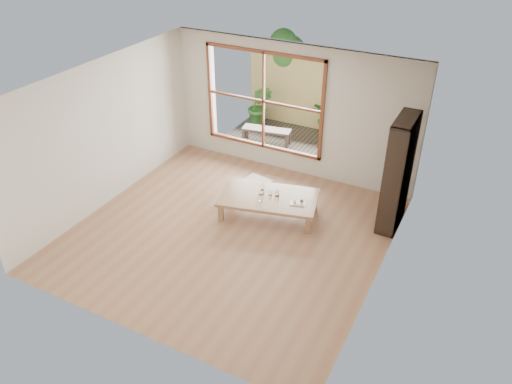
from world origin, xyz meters
TOP-DOWN VIEW (x-y plane):
  - ground at (0.00, 0.00)m, footprint 5.00×5.00m
  - low_table at (0.33, 0.79)m, footprint 1.88×1.33m
  - floor_cushion at (-0.34, 1.57)m, footprint 0.60×0.60m
  - bookshelf at (2.32, 1.52)m, footprint 0.31×0.88m
  - glass_tall at (0.26, 0.60)m, footprint 0.06×0.06m
  - glass_mid at (0.45, 0.87)m, footprint 0.08×0.08m
  - glass_short at (0.33, 0.84)m, footprint 0.06×0.06m
  - glass_small at (0.19, 0.80)m, footprint 0.07×0.07m
  - food_tray at (0.88, 0.82)m, footprint 0.30×0.26m
  - deck at (-0.60, 3.56)m, footprint 2.80×2.00m
  - garden_bench at (-0.96, 3.31)m, footprint 1.12×0.50m
  - bamboo_fence at (-0.60, 4.56)m, footprint 2.80×0.06m
  - shrub_right at (0.26, 4.20)m, footprint 1.11×1.05m
  - shrub_left at (-1.50, 4.02)m, footprint 0.68×0.60m
  - garden_tree at (-1.28, 4.86)m, footprint 1.04×0.85m

SIDE VIEW (x-z plane):
  - ground at x=0.00m, z-range 0.00..0.00m
  - deck at x=-0.60m, z-range -0.03..0.03m
  - floor_cushion at x=-0.34m, z-range 0.00..0.07m
  - garden_bench at x=-0.96m, z-range 0.14..0.48m
  - low_table at x=0.33m, z-range 0.14..0.51m
  - food_tray at x=0.88m, z-range 0.35..0.43m
  - glass_short at x=0.33m, z-range 0.37..0.45m
  - glass_small at x=0.19m, z-range 0.37..0.46m
  - glass_mid at x=0.45m, z-range 0.37..0.48m
  - glass_tall at x=0.26m, z-range 0.37..0.49m
  - shrub_right at x=0.26m, z-range 0.02..1.00m
  - shrub_left at x=-1.50m, z-range 0.02..1.07m
  - bamboo_fence at x=-0.60m, z-range 0.00..1.80m
  - bookshelf at x=2.32m, z-range 0.00..1.96m
  - garden_tree at x=-1.28m, z-range 0.52..2.74m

